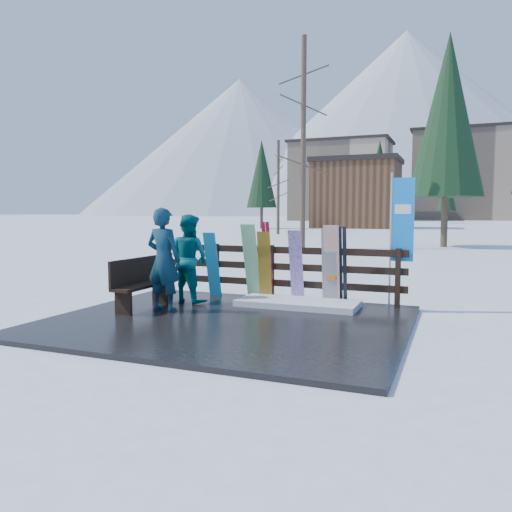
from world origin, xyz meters
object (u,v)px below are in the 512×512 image
at_px(snowboard_1, 251,262).
at_px(person_back, 189,259).
at_px(snowboard_2, 265,266).
at_px(snowboard_3, 296,266).
at_px(snowboard_4, 329,267).
at_px(person_front, 164,260).
at_px(snowboard_5, 332,265).
at_px(rental_flag, 400,225).
at_px(snowboard_0, 212,265).
at_px(bench, 139,282).

bearing_deg(snowboard_1, person_back, -143.70).
relative_size(snowboard_2, snowboard_3, 0.96).
height_order(snowboard_2, person_back, person_back).
bearing_deg(snowboard_4, person_front, -147.09).
relative_size(snowboard_4, snowboard_5, 0.95).
xyz_separation_m(snowboard_2, person_front, (-1.34, -1.76, 0.24)).
xyz_separation_m(snowboard_3, rental_flag, (1.99, 0.27, 0.86)).
xyz_separation_m(snowboard_4, rental_flag, (1.30, 0.27, 0.85)).
height_order(snowboard_1, snowboard_3, snowboard_1).
distance_m(snowboard_0, snowboard_2, 1.22).
distance_m(snowboard_2, person_front, 2.22).
xyz_separation_m(snowboard_0, person_back, (-0.14, -0.78, 0.19)).
bearing_deg(snowboard_5, bench, -152.34).
relative_size(bench, snowboard_2, 1.03).
xyz_separation_m(snowboard_0, snowboard_5, (2.64, 0.00, 0.09)).
height_order(snowboard_0, snowboard_5, snowboard_5).
relative_size(snowboard_1, person_front, 0.86).
bearing_deg(snowboard_1, bench, -132.55).
height_order(snowboard_3, person_front, person_front).
distance_m(snowboard_1, person_front, 2.05).
bearing_deg(snowboard_3, person_back, -159.24).
distance_m(snowboard_2, rental_flag, 2.83).
xyz_separation_m(snowboard_1, person_front, (-1.04, -1.76, 0.16)).
distance_m(snowboard_4, rental_flag, 1.58).
bearing_deg(snowboard_0, snowboard_2, -0.00).
bearing_deg(snowboard_2, snowboard_5, 0.00).
distance_m(snowboard_4, person_front, 3.24).
height_order(bench, snowboard_2, snowboard_2).
relative_size(snowboard_0, person_front, 0.75).
distance_m(bench, person_front, 0.72).
bearing_deg(person_front, snowboard_1, -116.91).
xyz_separation_m(person_front, person_back, (-0.02, 0.98, -0.06)).
bearing_deg(snowboard_4, snowboard_0, 180.00).
bearing_deg(person_front, person_back, -85.22).
xyz_separation_m(snowboard_2, snowboard_3, (0.69, 0.00, 0.02)).
xyz_separation_m(bench, snowboard_3, (2.59, 1.74, 0.23)).
xyz_separation_m(snowboard_2, person_back, (-1.36, -0.78, 0.18)).
height_order(person_front, person_back, person_front).
relative_size(snowboard_3, person_back, 0.84).
bearing_deg(person_front, bench, 2.03).
height_order(snowboard_0, person_back, person_back).
bearing_deg(snowboard_1, snowboard_3, -0.00).
height_order(rental_flag, person_front, rental_flag).
bearing_deg(bench, person_front, -1.65).
relative_size(snowboard_0, rental_flag, 0.56).
bearing_deg(snowboard_4, snowboard_2, -180.00).
height_order(bench, snowboard_0, snowboard_0).
relative_size(snowboard_2, person_back, 0.81).
relative_size(snowboard_4, person_back, 0.85).
distance_m(bench, snowboard_3, 3.13).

